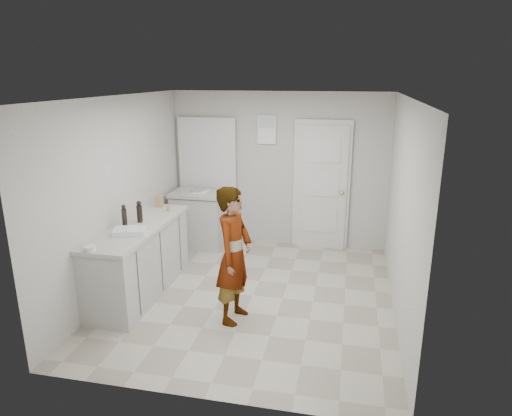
% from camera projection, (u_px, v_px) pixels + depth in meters
% --- Properties ---
extents(ground, '(4.00, 4.00, 0.00)m').
position_uv_depth(ground, '(253.00, 296.00, 5.89)').
color(ground, gray).
rests_on(ground, ground).
extents(room_shell, '(4.00, 4.00, 4.00)m').
position_uv_depth(room_shell, '(268.00, 184.00, 7.47)').
color(room_shell, '#A2A099').
rests_on(room_shell, ground).
extents(main_counter, '(0.64, 1.96, 0.93)m').
position_uv_depth(main_counter, '(140.00, 262.00, 5.87)').
color(main_counter, '#B2B3AE').
rests_on(main_counter, ground).
extents(side_counter, '(0.84, 0.61, 0.93)m').
position_uv_depth(side_counter, '(199.00, 221.00, 7.48)').
color(side_counter, '#B2B3AE').
rests_on(side_counter, ground).
extents(person, '(0.47, 0.63, 1.59)m').
position_uv_depth(person, '(234.00, 255.00, 5.12)').
color(person, silver).
rests_on(person, ground).
extents(cake_mix_box, '(0.11, 0.06, 0.18)m').
position_uv_depth(cake_mix_box, '(159.00, 201.00, 6.47)').
color(cake_mix_box, '#937149').
rests_on(cake_mix_box, main_counter).
extents(spice_jar, '(0.05, 0.05, 0.08)m').
position_uv_depth(spice_jar, '(169.00, 208.00, 6.32)').
color(spice_jar, tan).
rests_on(spice_jar, main_counter).
extents(oil_cruet_a, '(0.07, 0.07, 0.28)m').
position_uv_depth(oil_cruet_a, '(139.00, 212.00, 5.81)').
color(oil_cruet_a, black).
rests_on(oil_cruet_a, main_counter).
extents(oil_cruet_b, '(0.06, 0.06, 0.28)m').
position_uv_depth(oil_cruet_b, '(124.00, 216.00, 5.65)').
color(oil_cruet_b, black).
rests_on(oil_cruet_b, main_counter).
extents(baking_dish, '(0.43, 0.36, 0.06)m').
position_uv_depth(baking_dish, '(130.00, 231.00, 5.41)').
color(baking_dish, silver).
rests_on(baking_dish, main_counter).
extents(egg_bowl, '(0.13, 0.13, 0.05)m').
position_uv_depth(egg_bowl, '(90.00, 248.00, 4.90)').
color(egg_bowl, silver).
rests_on(egg_bowl, main_counter).
extents(papers, '(0.23, 0.29, 0.01)m').
position_uv_depth(papers, '(201.00, 192.00, 7.35)').
color(papers, white).
rests_on(papers, side_counter).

